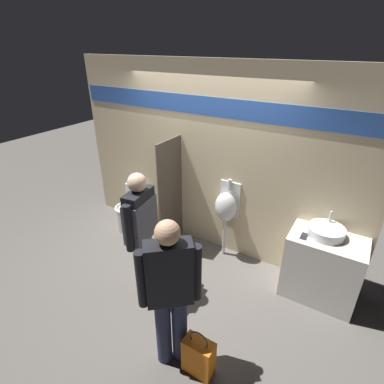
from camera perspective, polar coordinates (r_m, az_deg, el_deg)
name	(u,v)px	position (r m, az deg, el deg)	size (l,w,h in m)	color
ground_plane	(186,260)	(4.51, -1.16, -12.85)	(16.00, 16.00, 0.00)	#5B5651
display_wall	(208,161)	(4.26, 3.05, 5.98)	(4.46, 0.07, 2.70)	beige
sink_counter	(322,268)	(4.04, 23.46, -13.12)	(0.85, 0.52, 0.86)	silver
sink_basin	(326,231)	(3.82, 24.19, -6.84)	(0.41, 0.41, 0.25)	silver
cell_phone	(304,236)	(3.73, 20.56, -7.88)	(0.07, 0.14, 0.01)	#232328
divider_near_counter	(171,194)	(4.46, -4.11, -0.45)	(0.03, 0.56, 1.68)	#4C4238
urinal_near_counter	(226,207)	(4.22, 6.53, -2.81)	(0.32, 0.26, 1.19)	silver
toilet	(130,211)	(5.18, -11.71, -3.63)	(0.40, 0.56, 0.86)	silver
person_in_vest	(141,227)	(3.56, -9.68, -6.59)	(0.26, 0.56, 1.62)	#666056
person_with_lanyard	(170,291)	(2.80, -4.22, -18.26)	(0.45, 0.41, 1.63)	#282D4C
shopping_bag	(199,357)	(3.23, 1.27, -28.84)	(0.30, 0.16, 0.54)	orange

